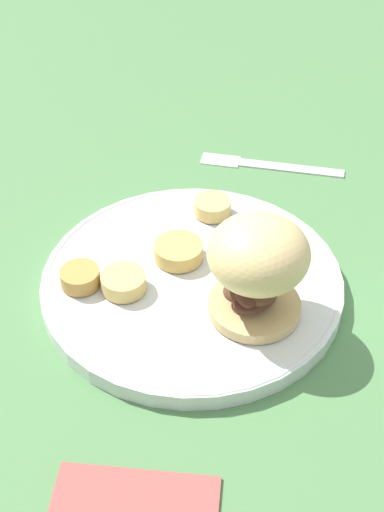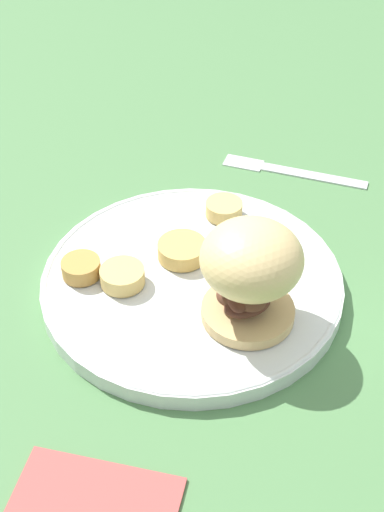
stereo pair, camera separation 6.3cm
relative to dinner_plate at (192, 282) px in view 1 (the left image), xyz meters
The scene contains 8 objects.
ground_plane 0.01m from the dinner_plate, ahead, with size 4.00×4.00×0.00m, color #4C7A47.
dinner_plate is the anchor object (origin of this frame).
sandwich 0.10m from the dinner_plate, 53.18° to the left, with size 0.09×0.09×0.10m.
potato_round_0 0.07m from the dinner_plate, 71.55° to the right, with size 0.04×0.04×0.02m, color #DBB766.
potato_round_1 0.10m from the dinner_plate, behind, with size 0.04×0.04×0.02m, color #DBB766.
potato_round_2 0.11m from the dinner_plate, 80.93° to the right, with size 0.04×0.04×0.02m, color #BC8942.
potato_round_3 0.03m from the dinner_plate, 150.70° to the right, with size 0.05×0.05×0.02m, color tan.
fork 0.23m from the dinner_plate, 159.57° to the left, with size 0.05×0.17×0.00m.
Camera 1 is at (0.50, 0.03, 0.48)m, focal length 50.00 mm.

